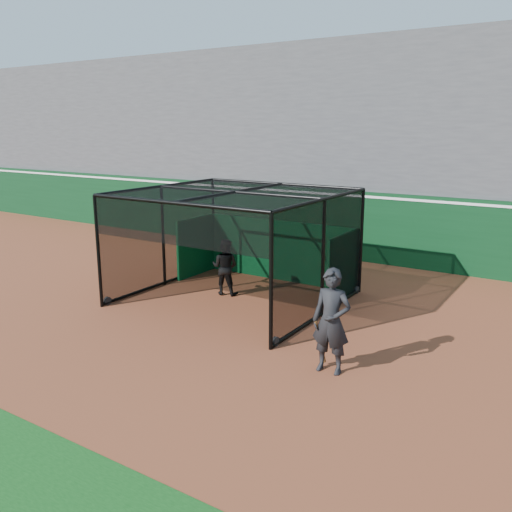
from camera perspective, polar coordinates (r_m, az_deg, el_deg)
The scene contains 6 objects.
ground at distance 13.51m, azimuth -6.66°, elevation -7.15°, with size 120.00×120.00×0.00m, color brown.
outfield_wall at distance 20.24m, azimuth 8.64°, elevation 3.50°, with size 50.00×0.50×2.50m.
grandstand at distance 23.45m, azimuth 12.80°, elevation 12.50°, with size 50.00×7.85×8.95m.
batting_cage at distance 14.96m, azimuth -2.14°, elevation 0.98°, with size 5.42×5.12×3.02m.
batter at distance 15.58m, azimuth -3.29°, elevation -1.15°, with size 0.79×0.62×1.63m, color black.
on_deck_player at distance 10.70m, azimuth 7.93°, elevation -6.83°, with size 0.80×0.56×2.11m.
Camera 1 is at (8.09, -9.73, 4.74)m, focal length 38.00 mm.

